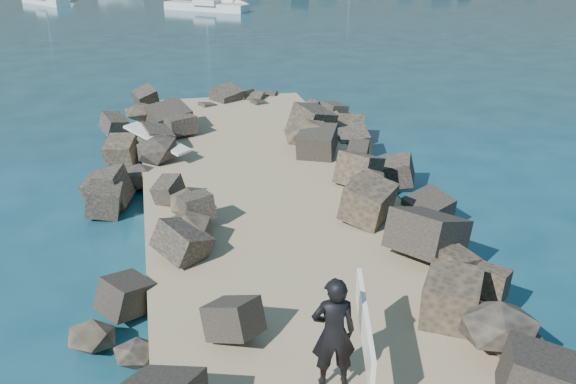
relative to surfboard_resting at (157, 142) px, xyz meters
The scene contains 8 objects.
ground 5.21m from the surfboard_resting, 60.08° to the right, with size 800.00×800.00×0.00m, color #0F384C.
jetty 6.96m from the surfboard_resting, 68.37° to the right, with size 6.00×26.00×0.60m, color #8C7759.
riprap_left 5.96m from the surfboard_resting, 93.39° to the right, with size 2.60×22.00×1.00m, color black.
riprap_right 8.07m from the surfboard_resting, 47.42° to the right, with size 2.60×22.00×1.00m, color black.
surfboard_resting is the anchor object (origin of this frame).
surfer_with_board 10.63m from the surfboard_resting, 78.33° to the right, with size 1.06×2.08×1.71m.
sailboat_c 39.43m from the surfboard_resting, 82.22° to the left, with size 6.99×5.92×9.06m.
sailboat_a 47.96m from the surfboard_resting, 100.41° to the left, with size 4.80×5.99×7.73m.
Camera 1 is at (-2.69, -13.07, 6.62)m, focal length 40.00 mm.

